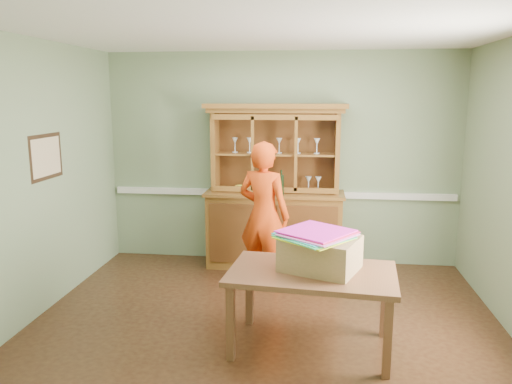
# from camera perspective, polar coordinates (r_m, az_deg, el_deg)

# --- Properties ---
(floor) EXTENTS (4.50, 4.50, 0.00)m
(floor) POSITION_cam_1_polar(r_m,az_deg,el_deg) (4.89, 0.96, -15.14)
(floor) COLOR #472B17
(floor) RESTS_ON ground
(ceiling) EXTENTS (4.50, 4.50, 0.00)m
(ceiling) POSITION_cam_1_polar(r_m,az_deg,el_deg) (4.43, 1.07, 18.06)
(ceiling) COLOR white
(ceiling) RESTS_ON wall_back
(wall_back) EXTENTS (4.50, 0.00, 4.50)m
(wall_back) POSITION_cam_1_polar(r_m,az_deg,el_deg) (6.44, 2.88, 3.80)
(wall_back) COLOR gray
(wall_back) RESTS_ON floor
(wall_left) EXTENTS (0.00, 4.00, 4.00)m
(wall_left) POSITION_cam_1_polar(r_m,az_deg,el_deg) (5.20, -24.46, 1.10)
(wall_left) COLOR gray
(wall_left) RESTS_ON floor
(wall_front) EXTENTS (4.50, 0.00, 4.50)m
(wall_front) POSITION_cam_1_polar(r_m,az_deg,el_deg) (2.54, -3.76, -7.50)
(wall_front) COLOR gray
(wall_front) RESTS_ON floor
(chair_rail) EXTENTS (4.41, 0.05, 0.08)m
(chair_rail) POSITION_cam_1_polar(r_m,az_deg,el_deg) (6.48, 2.83, -0.18)
(chair_rail) COLOR silver
(chair_rail) RESTS_ON wall_back
(framed_map) EXTENTS (0.03, 0.60, 0.46)m
(framed_map) POSITION_cam_1_polar(r_m,az_deg,el_deg) (5.42, -22.81, 3.72)
(framed_map) COLOR black
(framed_map) RESTS_ON wall_left
(china_hutch) EXTENTS (1.75, 0.58, 2.06)m
(china_hutch) POSITION_cam_1_polar(r_m,az_deg,el_deg) (6.32, 2.13, -2.09)
(china_hutch) COLOR brown
(china_hutch) RESTS_ON floor
(dining_table) EXTENTS (1.47, 0.96, 0.70)m
(dining_table) POSITION_cam_1_polar(r_m,az_deg,el_deg) (4.32, 6.40, -9.98)
(dining_table) COLOR brown
(dining_table) RESTS_ON floor
(cardboard_box) EXTENTS (0.74, 0.67, 0.28)m
(cardboard_box) POSITION_cam_1_polar(r_m,az_deg,el_deg) (4.29, 7.35, -6.96)
(cardboard_box) COLOR #9E7A51
(cardboard_box) RESTS_ON dining_table
(kite_stack) EXTENTS (0.72, 0.72, 0.05)m
(kite_stack) POSITION_cam_1_polar(r_m,az_deg,el_deg) (4.23, 6.74, -4.83)
(kite_stack) COLOR #C9DD1B
(kite_stack) RESTS_ON cardboard_box
(person) EXTENTS (0.71, 0.58, 1.67)m
(person) POSITION_cam_1_polar(r_m,az_deg,el_deg) (5.60, 0.91, -2.67)
(person) COLOR #E0400E
(person) RESTS_ON floor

